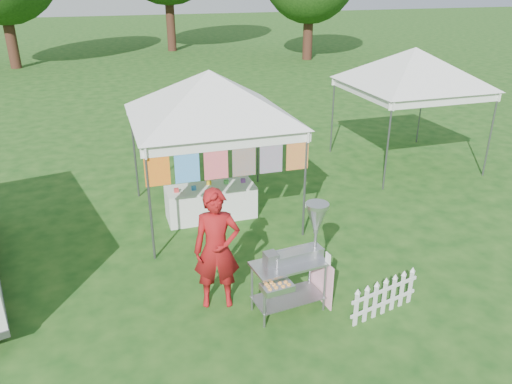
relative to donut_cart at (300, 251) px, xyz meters
name	(u,v)px	position (x,y,z in m)	size (l,w,h in m)	color
ground	(269,312)	(-0.47, 0.01, -0.98)	(120.00, 120.00, 0.00)	#144212
canopy_main	(209,70)	(-0.47, 3.51, 2.01)	(4.24, 4.24, 3.45)	#59595E
canopy_right	(416,48)	(5.03, 5.01, 2.01)	(4.24, 4.24, 3.45)	#59595E
donut_cart	(300,251)	(0.00, 0.00, 0.00)	(1.20, 0.93, 1.66)	gray
vendor	(217,249)	(-1.12, 0.48, -0.04)	(0.69, 0.45, 1.89)	maroon
picket_fence	(384,297)	(1.14, -0.53, -0.69)	(1.23, 0.31, 0.56)	silver
display_table	(211,202)	(-0.56, 3.40, -0.64)	(1.80, 0.70, 0.68)	white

